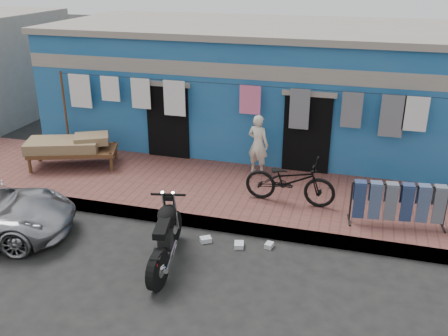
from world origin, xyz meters
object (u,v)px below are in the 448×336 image
at_px(bicycle, 290,176).
at_px(charpoy, 73,152).
at_px(seated_person, 258,144).
at_px(jeans_rack, 398,204).
at_px(motorcycle, 165,236).

relative_size(bicycle, charpoy, 0.78).
relative_size(seated_person, charpoy, 0.60).
height_order(bicycle, charpoy, bicycle).
distance_m(seated_person, bicycle, 1.70).
bearing_deg(jeans_rack, charpoy, 173.11).
height_order(seated_person, motorcycle, seated_person).
bearing_deg(bicycle, jeans_rack, -97.26).
xyz_separation_m(seated_person, bicycle, (0.99, -1.38, -0.11)).
height_order(motorcycle, jeans_rack, motorcycle).
height_order(seated_person, charpoy, seated_person).
bearing_deg(bicycle, seated_person, 38.45).
xyz_separation_m(motorcycle, charpoy, (-3.68, 3.07, 0.05)).
bearing_deg(seated_person, jeans_rack, 167.79).
bearing_deg(bicycle, charpoy, 87.06).
xyz_separation_m(motorcycle, jeans_rack, (3.85, 2.16, 0.12)).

